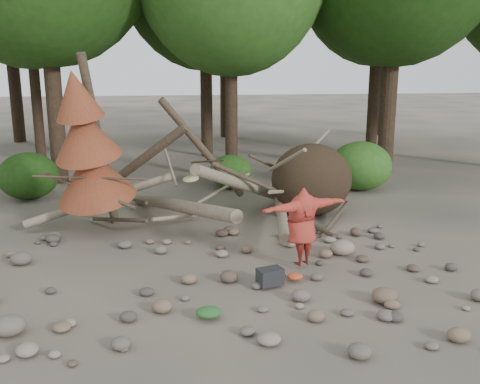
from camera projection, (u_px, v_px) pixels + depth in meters
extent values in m
plane|color=#514C44|center=(237.00, 281.00, 10.26)|extent=(120.00, 120.00, 0.00)
ellipsoid|color=#332619|center=(312.00, 180.00, 14.51)|extent=(2.20, 1.87, 1.98)
cylinder|color=gray|center=(179.00, 206.00, 13.56)|extent=(2.61, 5.11, 1.08)
cylinder|color=gray|center=(247.00, 186.00, 14.20)|extent=(3.18, 3.71, 1.90)
cylinder|color=brown|center=(132.00, 167.00, 14.07)|extent=(3.08, 1.91, 2.49)
cylinder|color=gray|center=(281.00, 212.00, 13.76)|extent=(1.13, 4.98, 0.43)
cylinder|color=brown|center=(203.00, 150.00, 14.42)|extent=(2.39, 1.03, 2.89)
cylinder|color=gray|center=(100.00, 200.00, 13.55)|extent=(3.71, 0.86, 1.20)
cylinder|color=#4C3F30|center=(119.00, 220.00, 13.23)|extent=(1.52, 1.70, 0.49)
cylinder|color=gray|center=(223.00, 188.00, 14.33)|extent=(1.57, 0.85, 0.69)
cylinder|color=#4C3F30|center=(278.00, 169.00, 14.93)|extent=(1.92, 1.25, 1.10)
cylinder|color=gray|center=(170.00, 166.00, 13.79)|extent=(0.37, 1.42, 0.85)
cylinder|color=#4C3F30|center=(307.00, 222.00, 13.59)|extent=(0.79, 2.54, 0.12)
cylinder|color=gray|center=(188.00, 216.00, 13.03)|extent=(1.78, 1.11, 0.29)
cylinder|color=#4C3F30|center=(99.00, 142.00, 13.02)|extent=(0.67, 1.13, 4.35)
cone|color=brown|center=(93.00, 173.00, 12.86)|extent=(2.06, 2.13, 1.86)
cone|color=brown|center=(84.00, 133.00, 12.41)|extent=(1.71, 1.78, 1.65)
cone|color=brown|center=(76.00, 94.00, 12.01)|extent=(1.23, 1.30, 1.41)
cylinder|color=#38281C|center=(50.00, 50.00, 17.69)|extent=(0.56, 0.56, 8.96)
cylinder|color=#38281C|center=(231.00, 78.00, 18.40)|extent=(0.44, 0.44, 7.14)
cylinder|color=#38281C|center=(392.00, 45.00, 19.50)|extent=(0.60, 0.60, 9.45)
cylinder|color=#38281C|center=(34.00, 70.00, 21.51)|extent=(0.42, 0.42, 7.56)
cylinder|color=#38281C|center=(206.00, 58.00, 22.99)|extent=(0.52, 0.52, 8.54)
cylinder|color=#38281C|center=(376.00, 63.00, 23.64)|extent=(0.50, 0.50, 8.12)
cylinder|color=#38281C|center=(11.00, 47.00, 27.19)|extent=(0.62, 0.62, 9.66)
cylinder|color=#38281C|center=(225.00, 57.00, 29.22)|extent=(0.54, 0.54, 8.75)
cylinder|color=#38281C|center=(385.00, 65.00, 30.03)|extent=(0.46, 0.46, 7.84)
ellipsoid|color=#1F4712|center=(28.00, 176.00, 16.30)|extent=(1.80, 1.80, 1.44)
ellipsoid|color=#29591A|center=(231.00, 172.00, 17.74)|extent=(1.40, 1.40, 1.12)
ellipsoid|color=#336A21|center=(361.00, 166.00, 17.47)|extent=(2.00, 2.00, 1.60)
imported|color=#A62F25|center=(302.00, 226.00, 10.75)|extent=(2.05, 1.12, 1.61)
cylinder|color=tan|center=(191.00, 179.00, 9.82)|extent=(0.31, 0.31, 0.11)
cube|color=black|center=(270.00, 279.00, 9.97)|extent=(0.53, 0.43, 0.31)
ellipsoid|color=#265F26|center=(209.00, 315.00, 8.73)|extent=(0.42, 0.35, 0.16)
ellipsoid|color=#C54821|center=(295.00, 279.00, 10.24)|extent=(0.31, 0.25, 0.11)
ellipsoid|color=#6A6358|center=(9.00, 325.00, 8.22)|extent=(0.52, 0.47, 0.31)
ellipsoid|color=brown|center=(385.00, 295.00, 9.32)|extent=(0.46, 0.41, 0.27)
ellipsoid|color=gray|center=(342.00, 248.00, 11.65)|extent=(0.54, 0.49, 0.33)
ellipsoid|color=#5C564D|center=(21.00, 258.00, 11.09)|extent=(0.46, 0.41, 0.27)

